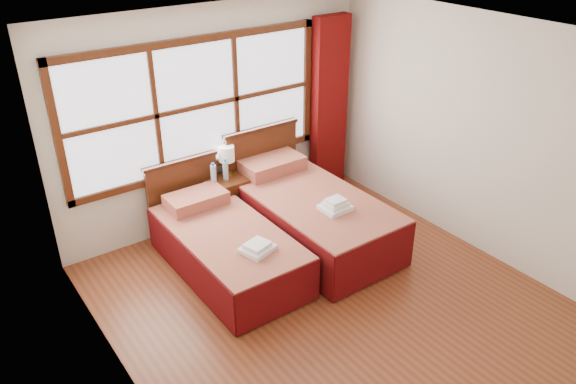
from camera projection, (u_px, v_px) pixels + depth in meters
floor at (336, 307)px, 5.55m from camera, size 4.50×4.50×0.00m
ceiling at (349, 42)px, 4.33m from camera, size 4.50×4.50×0.00m
wall_back at (216, 118)px, 6.55m from camera, size 4.00×0.00×4.00m
wall_left at (123, 269)px, 3.91m from camera, size 0.00×4.50×4.50m
wall_right at (485, 139)px, 5.97m from camera, size 0.00×4.50×4.50m
window at (197, 106)px, 6.30m from camera, size 3.16×0.06×1.56m
curtain at (329, 105)px, 7.34m from camera, size 0.50×0.16×2.30m
bed_left at (225, 246)px, 5.99m from camera, size 0.98×2.00×0.95m
bed_right at (307, 212)px, 6.53m from camera, size 1.12×2.18×1.10m
nightstand at (226, 202)px, 6.79m from camera, size 0.46×0.46×0.62m
towels_left at (257, 248)px, 5.49m from camera, size 0.36×0.34×0.09m
towels_right at (335, 206)px, 6.05m from camera, size 0.31×0.27×0.13m
lamp at (226, 155)px, 6.65m from camera, size 0.19×0.19×0.37m
bottle_near at (213, 174)px, 6.51m from camera, size 0.07×0.07×0.26m
bottle_far at (226, 170)px, 6.60m from camera, size 0.07×0.07×0.26m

